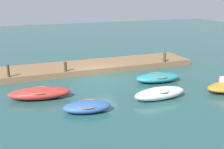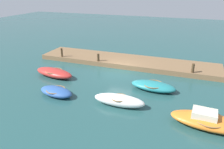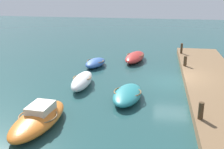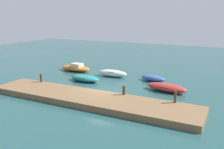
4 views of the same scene
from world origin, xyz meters
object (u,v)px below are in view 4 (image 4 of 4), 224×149
object	(u,v)px
rowboat_teal	(85,78)
mooring_post_west	(41,78)
rowboat_white	(113,73)
mooring_post_mid_west	(124,90)
motorboat_orange	(76,68)
rowboat_red	(166,87)
dinghy_blue	(153,78)
mooring_post_mid_east	(175,97)

from	to	relation	value
rowboat_teal	mooring_post_west	size ratio (longest dim) A/B	4.45
rowboat_white	mooring_post_west	world-z (taller)	mooring_post_west
mooring_post_west	mooring_post_mid_west	size ratio (longest dim) A/B	1.05
rowboat_white	mooring_post_west	bearing A→B (deg)	-124.44
motorboat_orange	mooring_post_mid_west	distance (m)	13.07
rowboat_red	dinghy_blue	size ratio (longest dim) A/B	1.39
rowboat_teal	mooring_post_west	xyz separation A→B (m)	(-2.87, -3.83, 0.57)
dinghy_blue	mooring_post_west	world-z (taller)	mooring_post_west
dinghy_blue	mooring_post_mid_east	world-z (taller)	mooring_post_mid_east
motorboat_orange	mooring_post_mid_east	bearing A→B (deg)	-23.25
mooring_post_mid_west	rowboat_red	bearing A→B (deg)	58.22
mooring_post_mid_east	rowboat_white	bearing A→B (deg)	142.01
motorboat_orange	rowboat_teal	distance (m)	5.58
rowboat_white	mooring_post_mid_east	world-z (taller)	mooring_post_mid_east
dinghy_blue	mooring_post_west	xyz separation A→B (m)	(-9.69, -7.42, 0.58)
dinghy_blue	motorboat_orange	bearing A→B (deg)	-172.64
rowboat_white	rowboat_teal	world-z (taller)	rowboat_white
rowboat_red	rowboat_white	xyz separation A→B (m)	(-7.37, 2.93, 0.03)
dinghy_blue	mooring_post_mid_east	bearing A→B (deg)	-51.91
motorboat_orange	rowboat_white	size ratio (longest dim) A/B	1.24
mooring_post_west	mooring_post_mid_east	size ratio (longest dim) A/B	0.87
rowboat_red	rowboat_white	world-z (taller)	rowboat_white
rowboat_white	mooring_post_mid_east	bearing A→B (deg)	-39.40
motorboat_orange	dinghy_blue	bearing A→B (deg)	2.43
motorboat_orange	dinghy_blue	size ratio (longest dim) A/B	1.51
rowboat_teal	dinghy_blue	bearing A→B (deg)	32.32
motorboat_orange	dinghy_blue	distance (m)	10.84
rowboat_red	motorboat_orange	size ratio (longest dim) A/B	0.92
motorboat_orange	mooring_post_west	world-z (taller)	mooring_post_west
dinghy_blue	rowboat_teal	bearing A→B (deg)	-143.39
rowboat_teal	rowboat_red	bearing A→B (deg)	7.16
dinghy_blue	rowboat_white	bearing A→B (deg)	-168.26
dinghy_blue	mooring_post_mid_west	world-z (taller)	mooring_post_mid_west
rowboat_red	mooring_post_west	xyz separation A→B (m)	(-12.03, -4.24, 0.53)
motorboat_orange	mooring_post_mid_west	size ratio (longest dim) A/B	5.75
dinghy_blue	mooring_post_mid_east	xyz separation A→B (m)	(4.14, -7.42, 0.65)
rowboat_white	mooring_post_mid_east	size ratio (longest dim) A/B	3.85
rowboat_red	rowboat_teal	size ratio (longest dim) A/B	1.13
rowboat_red	mooring_post_mid_east	world-z (taller)	mooring_post_mid_east
motorboat_orange	dinghy_blue	xyz separation A→B (m)	(10.84, -0.29, -0.09)
rowboat_white	mooring_post_mid_west	world-z (taller)	mooring_post_mid_west
mooring_post_mid_west	motorboat_orange	bearing A→B (deg)	143.83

